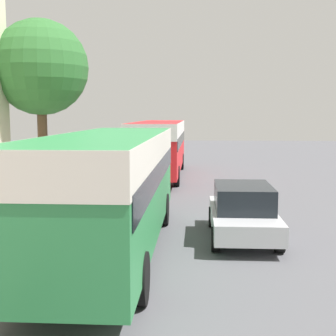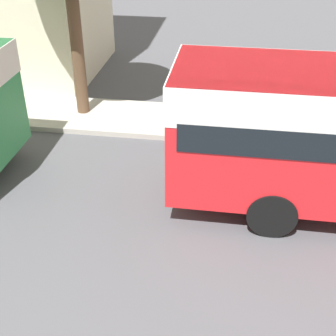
{
  "view_description": "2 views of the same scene",
  "coord_description": "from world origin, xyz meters",
  "px_view_note": "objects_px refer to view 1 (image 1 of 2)",
  "views": [
    {
      "loc": [
        0.54,
        -1.36,
        3.53
      ],
      "look_at": [
        -0.65,
        17.86,
        1.28
      ],
      "focal_mm": 50.0,
      "sensor_mm": 36.0,
      "label": 1
    },
    {
      "loc": [
        7.16,
        20.2,
        6.16
      ],
      "look_at": [
        -1.15,
        18.95,
        0.92
      ],
      "focal_mm": 50.0,
      "sensor_mm": 36.0,
      "label": 2
    }
  ],
  "objects_px": {
    "bus_following": "(159,141)",
    "pedestrian_near_curb": "(121,148)",
    "bus_lead": "(110,177)",
    "car_crossing": "(243,211)"
  },
  "relations": [
    {
      "from": "bus_following",
      "to": "pedestrian_near_curb",
      "type": "height_order",
      "value": "bus_following"
    },
    {
      "from": "bus_lead",
      "to": "bus_following",
      "type": "xyz_separation_m",
      "value": [
        0.06,
        14.54,
        0.03
      ]
    },
    {
      "from": "car_crossing",
      "to": "bus_lead",
      "type": "bearing_deg",
      "value": -154.83
    },
    {
      "from": "bus_lead",
      "to": "bus_following",
      "type": "relative_size",
      "value": 0.91
    },
    {
      "from": "car_crossing",
      "to": "pedestrian_near_curb",
      "type": "xyz_separation_m",
      "value": [
        -6.89,
        21.06,
        0.17
      ]
    },
    {
      "from": "bus_lead",
      "to": "pedestrian_near_curb",
      "type": "xyz_separation_m",
      "value": [
        -3.42,
        22.69,
        -1.01
      ]
    },
    {
      "from": "bus_lead",
      "to": "car_crossing",
      "type": "height_order",
      "value": "bus_lead"
    },
    {
      "from": "bus_following",
      "to": "pedestrian_near_curb",
      "type": "relative_size",
      "value": 7.13
    },
    {
      "from": "bus_lead",
      "to": "bus_following",
      "type": "height_order",
      "value": "bus_following"
    },
    {
      "from": "bus_lead",
      "to": "car_crossing",
      "type": "xyz_separation_m",
      "value": [
        3.47,
        1.63,
        -1.17
      ]
    }
  ]
}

